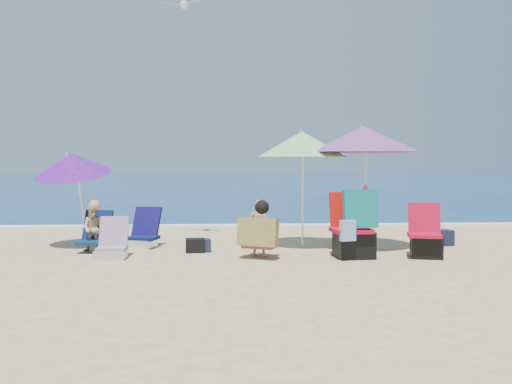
{
  "coord_description": "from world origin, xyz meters",
  "views": [
    {
      "loc": [
        -0.78,
        -9.02,
        1.63
      ],
      "look_at": [
        -0.3,
        1.0,
        1.1
      ],
      "focal_mm": 38.72,
      "sensor_mm": 36.0,
      "label": 1
    }
  ],
  "objects_px": {
    "umbrella_striped": "(302,144)",
    "chair_rainbow": "(112,247)",
    "umbrella_blue": "(72,164)",
    "seagull": "(184,5)",
    "camp_chair_left": "(426,241)",
    "person_left": "(94,228)",
    "furled_umbrella": "(366,217)",
    "camp_chair_right": "(354,233)",
    "person_center": "(259,229)",
    "chair_navy": "(142,237)",
    "umbrella_turquoise": "(363,139)"
  },
  "relations": [
    {
      "from": "umbrella_turquoise",
      "to": "furled_umbrella",
      "type": "distance_m",
      "value": 1.68
    },
    {
      "from": "umbrella_striped",
      "to": "camp_chair_right",
      "type": "xyz_separation_m",
      "value": [
        0.73,
        -1.27,
        -1.56
      ]
    },
    {
      "from": "umbrella_striped",
      "to": "camp_chair_left",
      "type": "height_order",
      "value": "umbrella_striped"
    },
    {
      "from": "chair_navy",
      "to": "person_center",
      "type": "xyz_separation_m",
      "value": [
        2.2,
        -1.27,
        0.28
      ]
    },
    {
      "from": "furled_umbrella",
      "to": "chair_rainbow",
      "type": "height_order",
      "value": "furled_umbrella"
    },
    {
      "from": "person_left",
      "to": "umbrella_blue",
      "type": "bearing_deg",
      "value": 134.27
    },
    {
      "from": "person_center",
      "to": "seagull",
      "type": "xyz_separation_m",
      "value": [
        -1.44,
        2.26,
        4.42
      ]
    },
    {
      "from": "camp_chair_left",
      "to": "umbrella_turquoise",
      "type": "bearing_deg",
      "value": 129.12
    },
    {
      "from": "umbrella_striped",
      "to": "camp_chair_left",
      "type": "distance_m",
      "value": 2.92
    },
    {
      "from": "person_center",
      "to": "furled_umbrella",
      "type": "bearing_deg",
      "value": -1.17
    },
    {
      "from": "camp_chair_left",
      "to": "seagull",
      "type": "height_order",
      "value": "seagull"
    },
    {
      "from": "person_center",
      "to": "chair_rainbow",
      "type": "bearing_deg",
      "value": 178.65
    },
    {
      "from": "person_center",
      "to": "seagull",
      "type": "relative_size",
      "value": 1.28
    },
    {
      "from": "camp_chair_left",
      "to": "person_left",
      "type": "relative_size",
      "value": 0.98
    },
    {
      "from": "person_center",
      "to": "seagull",
      "type": "height_order",
      "value": "seagull"
    },
    {
      "from": "umbrella_turquoise",
      "to": "camp_chair_left",
      "type": "bearing_deg",
      "value": -50.88
    },
    {
      "from": "umbrella_turquoise",
      "to": "person_center",
      "type": "height_order",
      "value": "umbrella_turquoise"
    },
    {
      "from": "chair_navy",
      "to": "umbrella_blue",
      "type": "bearing_deg",
      "value": 177.02
    },
    {
      "from": "umbrella_turquoise",
      "to": "furled_umbrella",
      "type": "bearing_deg",
      "value": -100.51
    },
    {
      "from": "chair_navy",
      "to": "umbrella_striped",
      "type": "bearing_deg",
      "value": -2.01
    },
    {
      "from": "umbrella_blue",
      "to": "person_left",
      "type": "xyz_separation_m",
      "value": [
        0.54,
        -0.55,
        -1.18
      ]
    },
    {
      "from": "camp_chair_left",
      "to": "camp_chair_right",
      "type": "xyz_separation_m",
      "value": [
        -1.25,
        0.03,
        0.15
      ]
    },
    {
      "from": "furled_umbrella",
      "to": "camp_chair_right",
      "type": "distance_m",
      "value": 0.36
    },
    {
      "from": "umbrella_striped",
      "to": "chair_rainbow",
      "type": "bearing_deg",
      "value": -162.07
    },
    {
      "from": "umbrella_blue",
      "to": "seagull",
      "type": "height_order",
      "value": "seagull"
    },
    {
      "from": "umbrella_striped",
      "to": "seagull",
      "type": "xyz_separation_m",
      "value": [
        -2.33,
        1.1,
        2.91
      ]
    },
    {
      "from": "person_center",
      "to": "seagull",
      "type": "distance_m",
      "value": 5.17
    },
    {
      "from": "furled_umbrella",
      "to": "seagull",
      "type": "bearing_deg",
      "value": 145.02
    },
    {
      "from": "camp_chair_right",
      "to": "person_center",
      "type": "xyz_separation_m",
      "value": [
        -1.62,
        0.11,
        0.06
      ]
    },
    {
      "from": "furled_umbrella",
      "to": "chair_navy",
      "type": "xyz_separation_m",
      "value": [
        -4.05,
        1.31,
        -0.5
      ]
    },
    {
      "from": "umbrella_striped",
      "to": "furled_umbrella",
      "type": "xyz_separation_m",
      "value": [
        0.95,
        -1.2,
        -1.29
      ]
    },
    {
      "from": "camp_chair_left",
      "to": "seagull",
      "type": "bearing_deg",
      "value": 150.92
    },
    {
      "from": "umbrella_blue",
      "to": "camp_chair_left",
      "type": "relative_size",
      "value": 2.1
    },
    {
      "from": "camp_chair_right",
      "to": "seagull",
      "type": "distance_m",
      "value": 5.92
    },
    {
      "from": "chair_navy",
      "to": "person_left",
      "type": "relative_size",
      "value": 0.83
    },
    {
      "from": "umbrella_blue",
      "to": "umbrella_striped",
      "type": "bearing_deg",
      "value": -2.3
    },
    {
      "from": "chair_navy",
      "to": "seagull",
      "type": "relative_size",
      "value": 1.01
    },
    {
      "from": "umbrella_blue",
      "to": "seagull",
      "type": "bearing_deg",
      "value": 23.81
    },
    {
      "from": "camp_chair_right",
      "to": "umbrella_turquoise",
      "type": "bearing_deg",
      "value": 68.63
    },
    {
      "from": "umbrella_turquoise",
      "to": "person_center",
      "type": "distance_m",
      "value": 2.72
    },
    {
      "from": "umbrella_striped",
      "to": "seagull",
      "type": "bearing_deg",
      "value": 154.76
    },
    {
      "from": "chair_navy",
      "to": "camp_chair_right",
      "type": "distance_m",
      "value": 4.07
    },
    {
      "from": "camp_chair_right",
      "to": "person_left",
      "type": "xyz_separation_m",
      "value": [
        -4.61,
        0.9,
        0.01
      ]
    },
    {
      "from": "chair_rainbow",
      "to": "furled_umbrella",
      "type": "bearing_deg",
      "value": -1.28
    },
    {
      "from": "camp_chair_right",
      "to": "furled_umbrella",
      "type": "bearing_deg",
      "value": 17.77
    },
    {
      "from": "chair_navy",
      "to": "person_left",
      "type": "distance_m",
      "value": 0.95
    },
    {
      "from": "chair_navy",
      "to": "chair_rainbow",
      "type": "height_order",
      "value": "chair_navy"
    },
    {
      "from": "camp_chair_right",
      "to": "person_center",
      "type": "bearing_deg",
      "value": 176.15
    },
    {
      "from": "furled_umbrella",
      "to": "camp_chair_right",
      "type": "height_order",
      "value": "furled_umbrella"
    },
    {
      "from": "camp_chair_right",
      "to": "camp_chair_left",
      "type": "bearing_deg",
      "value": -1.23
    }
  ]
}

